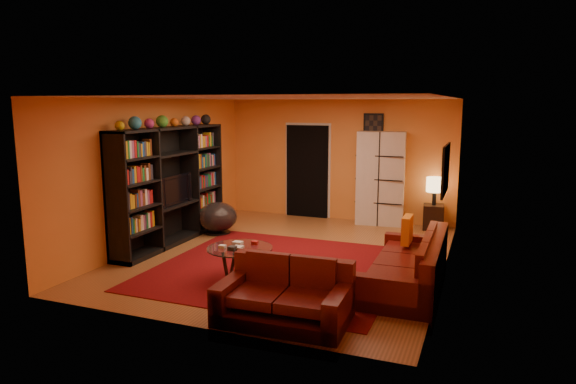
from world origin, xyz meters
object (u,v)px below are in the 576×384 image
at_px(loveseat, 286,296).
at_px(coffee_table, 240,251).
at_px(entertainment_unit, 171,186).
at_px(bowl_chair, 218,217).
at_px(tv, 172,190).
at_px(side_table, 433,217).
at_px(sofa, 412,267).
at_px(table_lamp, 435,185).
at_px(storage_cabinet, 381,178).

relative_size(loveseat, coffee_table, 1.62).
relative_size(entertainment_unit, bowl_chair, 3.94).
height_order(entertainment_unit, tv, entertainment_unit).
relative_size(bowl_chair, side_table, 1.52).
relative_size(sofa, bowl_chair, 3.07).
bearing_deg(sofa, table_lamp, 90.52).
bearing_deg(side_table, entertainment_unit, -147.67).
bearing_deg(storage_cabinet, coffee_table, -111.64).
bearing_deg(tv, entertainment_unit, 42.14).
relative_size(entertainment_unit, coffee_table, 3.17).
relative_size(entertainment_unit, loveseat, 1.96).
relative_size(sofa, loveseat, 1.53).
height_order(coffee_table, storage_cabinet, storage_cabinet).
bearing_deg(coffee_table, bowl_chair, 125.62).
relative_size(tv, loveseat, 0.61).
relative_size(sofa, coffee_table, 2.47).
height_order(loveseat, side_table, loveseat).
height_order(loveseat, storage_cabinet, storage_cabinet).
bearing_deg(bowl_chair, storage_cabinet, 34.87).
relative_size(loveseat, table_lamp, 2.74).
height_order(bowl_chair, side_table, bowl_chair).
bearing_deg(tv, loveseat, -126.99).
bearing_deg(loveseat, entertainment_unit, 50.77).
bearing_deg(bowl_chair, side_table, 25.95).
xyz_separation_m(sofa, side_table, (-0.07, 3.52, -0.03)).
distance_m(sofa, storage_cabinet, 3.82).
bearing_deg(entertainment_unit, tv, -47.86).
bearing_deg(table_lamp, bowl_chair, -154.05).
distance_m(loveseat, coffee_table, 1.53).
height_order(tv, side_table, tv).
relative_size(tv, storage_cabinet, 0.48).
height_order(sofa, loveseat, same).
height_order(tv, coffee_table, tv).
height_order(loveseat, table_lamp, table_lamp).
distance_m(bowl_chair, table_lamp, 4.36).
bearing_deg(coffee_table, table_lamp, 61.14).
xyz_separation_m(entertainment_unit, storage_cabinet, (3.24, 2.80, -0.08)).
bearing_deg(table_lamp, side_table, 45.00).
xyz_separation_m(coffee_table, side_table, (2.28, 4.13, -0.18)).
bearing_deg(loveseat, storage_cabinet, -2.68).
bearing_deg(table_lamp, storage_cabinet, 177.40).
relative_size(tv, bowl_chair, 1.22).
relative_size(storage_cabinet, side_table, 3.89).
xyz_separation_m(loveseat, bowl_chair, (-2.73, 3.28, 0.04)).
xyz_separation_m(entertainment_unit, coffee_table, (2.07, -1.38, -0.62)).
bearing_deg(coffee_table, side_table, 61.14).
height_order(tv, storage_cabinet, storage_cabinet).
relative_size(entertainment_unit, side_table, 6.00).
relative_size(tv, table_lamp, 1.67).
distance_m(sofa, table_lamp, 3.57).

